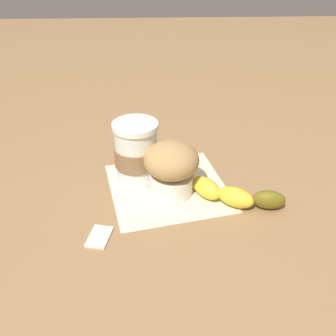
% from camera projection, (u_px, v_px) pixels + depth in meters
% --- Properties ---
extents(ground_plane, '(3.00, 3.00, 0.00)m').
position_uv_depth(ground_plane, '(168.00, 187.00, 0.73)').
color(ground_plane, '#936D47').
extents(paper_napkin, '(0.25, 0.25, 0.00)m').
position_uv_depth(paper_napkin, '(168.00, 187.00, 0.73)').
color(paper_napkin, beige).
rests_on(paper_napkin, ground_plane).
extents(coffee_cup, '(0.08, 0.08, 0.12)m').
position_uv_depth(coffee_cup, '(136.00, 152.00, 0.73)').
color(coffee_cup, silver).
rests_on(coffee_cup, paper_napkin).
extents(muffin, '(0.10, 0.10, 0.10)m').
position_uv_depth(muffin, '(171.00, 166.00, 0.69)').
color(muffin, white).
rests_on(muffin, paper_napkin).
extents(banana, '(0.18, 0.14, 0.03)m').
position_uv_depth(banana, '(223.00, 190.00, 0.69)').
color(banana, yellow).
rests_on(banana, paper_napkin).
extents(sugar_packet, '(0.04, 0.06, 0.01)m').
position_uv_depth(sugar_packet, '(99.00, 236.00, 0.62)').
color(sugar_packet, white).
rests_on(sugar_packet, ground_plane).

